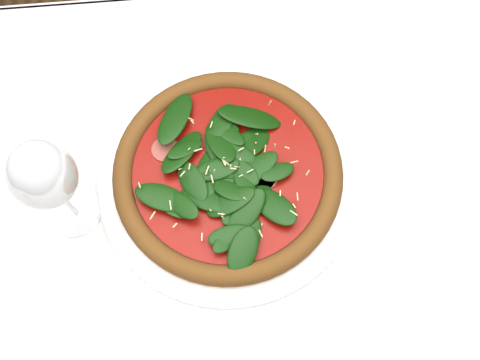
{
  "coord_description": "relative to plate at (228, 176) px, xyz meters",
  "views": [
    {
      "loc": [
        0.02,
        -0.22,
        1.46
      ],
      "look_at": [
        0.04,
        0.05,
        0.77
      ],
      "focal_mm": 40.0,
      "sensor_mm": 36.0,
      "label": 1
    }
  ],
  "objects": [
    {
      "name": "ground",
      "position": [
        -0.03,
        -0.06,
        -0.76
      ],
      "size": [
        6.0,
        6.0,
        0.0
      ],
      "primitive_type": "plane",
      "color": "brown",
      "rests_on": "ground"
    },
    {
      "name": "dining_table",
      "position": [
        -0.03,
        -0.06,
        -0.11
      ],
      "size": [
        1.21,
        0.81,
        0.75
      ],
      "color": "white",
      "rests_on": "ground"
    },
    {
      "name": "plate",
      "position": [
        0.0,
        0.0,
        0.0
      ],
      "size": [
        0.37,
        0.37,
        0.02
      ],
      "color": "white",
      "rests_on": "dining_table"
    },
    {
      "name": "pizza",
      "position": [
        0.0,
        -0.0,
        0.02
      ],
      "size": [
        0.36,
        0.36,
        0.04
      ],
      "rotation": [
        0.0,
        0.0,
        -0.13
      ],
      "color": "brown",
      "rests_on": "plate"
    },
    {
      "name": "wine_glass",
      "position": [
        -0.21,
        -0.03,
        0.13
      ],
      "size": [
        0.08,
        0.08,
        0.19
      ],
      "color": "silver",
      "rests_on": "dining_table"
    }
  ]
}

